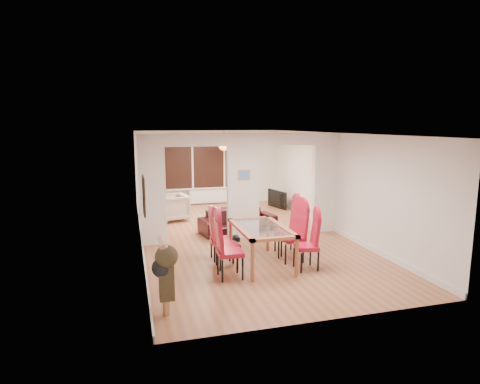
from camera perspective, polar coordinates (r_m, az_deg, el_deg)
name	(u,v)px	position (r m, az deg, el deg)	size (l,w,h in m)	color
floor	(243,237)	(10.18, 0.43, -6.44)	(5.00, 9.00, 0.01)	#A16340
room_walls	(243,186)	(9.90, 0.44, 0.81)	(5.00, 9.00, 2.60)	silver
divider_wall	(243,186)	(9.90, 0.44, 0.81)	(5.00, 0.18, 2.60)	white
bay_window_blinds	(208,162)	(14.17, -4.51, 4.27)	(3.00, 0.08, 1.80)	black
radiator	(209,196)	(14.29, -4.42, -0.54)	(1.40, 0.08, 0.50)	white
pendant_light	(224,145)	(13.07, -2.28, 6.70)	(0.36, 0.36, 0.36)	orange
stair_newel	(163,268)	(6.62, -10.96, -10.59)	(0.40, 1.20, 1.10)	#B17751
wall_poster	(144,196)	(7.11, -13.53, -0.51)	(0.04, 0.52, 0.67)	gray
pillar_photo	(244,175)	(9.76, 0.60, 2.46)	(0.30, 0.03, 0.25)	#4C8CD8
dining_table	(261,246)	(8.16, 3.00, -7.63)	(0.96, 1.71, 0.80)	#9C5C39
dining_chair_la	(230,248)	(7.44, -1.43, -7.94)	(0.46, 0.46, 1.15)	#A41029
dining_chair_lb	(227,241)	(7.97, -1.90, -7.01)	(0.43, 0.43, 1.07)	#A41029
dining_chair_lc	(220,236)	(8.44, -2.82, -6.28)	(0.41, 0.41, 1.01)	#A41029
dining_chair_ra	(306,242)	(7.97, 9.43, -7.10)	(0.43, 0.43, 1.08)	#A41029
dining_chair_rb	(291,234)	(8.39, 7.28, -5.90)	(0.47, 0.47, 1.17)	#A41029
dining_chair_rc	(287,228)	(8.87, 6.65, -5.07)	(0.46, 0.46, 1.16)	#A41029
sofa	(238,221)	(10.62, -0.29, -4.12)	(2.01, 0.79, 0.59)	black
armchair	(172,207)	(12.01, -9.60, -2.18)	(0.85, 0.83, 0.77)	beige
person	(157,190)	(11.94, -11.67, 0.22)	(0.43, 0.66, 1.81)	black
television	(274,199)	(13.62, 4.92, -1.06)	(0.14, 1.04, 0.60)	black
coffee_table	(240,211)	(12.51, 0.04, -2.79)	(1.10, 0.55, 0.25)	black
bottle	(239,204)	(12.33, -0.10, -1.66)	(0.07, 0.07, 0.30)	#143F19
bowl	(236,208)	(12.35, -0.51, -2.22)	(0.22, 0.22, 0.05)	black
shoes	(234,239)	(9.87, -0.90, -6.64)	(0.25, 0.27, 0.10)	black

